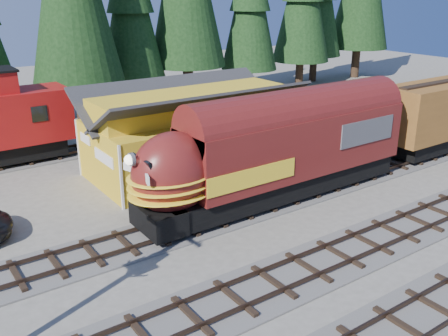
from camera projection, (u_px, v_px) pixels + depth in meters
ground at (316, 235)px, 22.57m from camera, size 120.00×120.00×0.00m
track_siding at (385, 166)px, 31.02m from camera, size 68.00×3.20×0.33m
depot at (193, 123)px, 29.64m from camera, size 12.80×7.00×5.30m
locomotive at (271, 156)px, 25.11m from camera, size 16.09×3.20×4.38m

